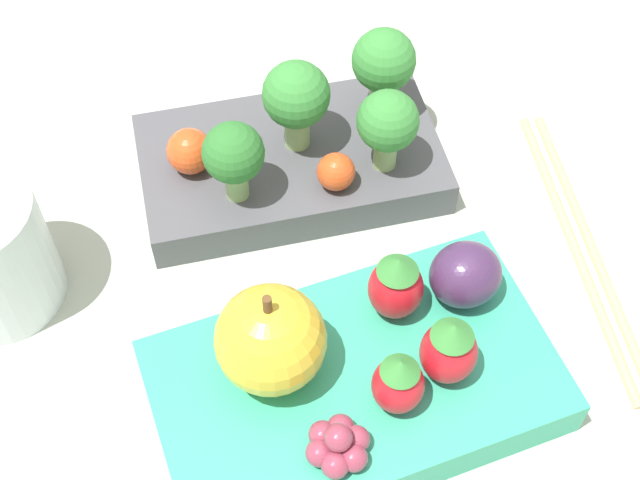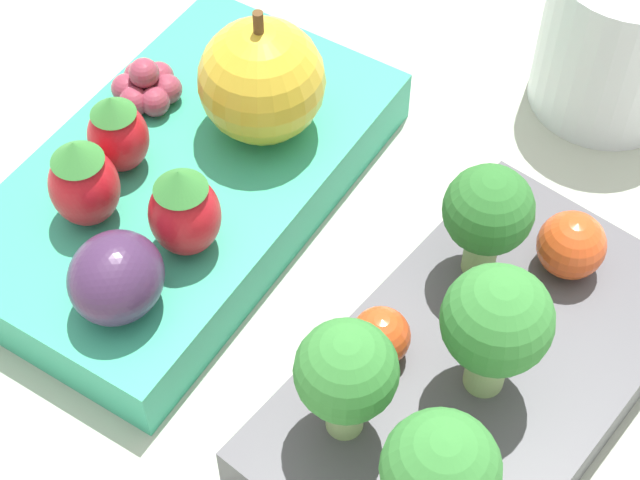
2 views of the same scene
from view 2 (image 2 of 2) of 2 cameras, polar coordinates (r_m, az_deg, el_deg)
The scene contains 16 objects.
ground_plane at distance 0.45m, azimuth 0.27°, elevation -3.19°, with size 4.00×4.00×0.00m, color #ADB7A3.
bento_box_savoury at distance 0.42m, azimuth 8.34°, elevation -7.41°, with size 0.20×0.13×0.03m.
bento_box_fruit at distance 0.48m, azimuth -7.29°, elevation 2.99°, with size 0.21×0.12×0.03m.
broccoli_floret_0 at distance 0.37m, azimuth 9.39°, elevation -4.43°, with size 0.04×0.04×0.06m.
broccoli_floret_1 at distance 0.41m, azimuth 8.95°, elevation 1.42°, with size 0.04×0.04×0.05m.
broccoli_floret_2 at distance 0.35m, azimuth 6.42°, elevation -12.23°, with size 0.04×0.04×0.06m.
broccoli_floret_3 at distance 0.36m, azimuth 1.41°, elevation -7.17°, with size 0.04×0.04×0.06m.
cherry_tomato_0 at distance 0.40m, azimuth 3.25°, elevation -5.15°, with size 0.02×0.02×0.02m.
cherry_tomato_1 at distance 0.43m, azimuth 13.26°, elevation -0.27°, with size 0.03×0.03×0.03m.
apple at distance 0.46m, azimuth -3.13°, elevation 8.47°, with size 0.06×0.06×0.06m.
strawberry_0 at distance 0.44m, azimuth -12.52°, elevation 3.05°, with size 0.03×0.03×0.04m.
strawberry_1 at distance 0.46m, azimuth -10.55°, elevation 5.84°, with size 0.03×0.03×0.04m.
strawberry_2 at distance 0.42m, azimuth -7.26°, elevation 1.57°, with size 0.03×0.03×0.04m.
plum at distance 0.41m, azimuth -10.82°, elevation -1.99°, with size 0.04×0.04×0.03m.
grape_cluster at distance 0.49m, azimuth -9.24°, elevation 8.08°, with size 0.03×0.03×0.02m.
drinking_cup at distance 0.52m, azimuth 15.65°, elevation 10.38°, with size 0.07×0.07×0.08m.
Camera 2 is at (0.22, 0.13, 0.37)m, focal length 60.00 mm.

